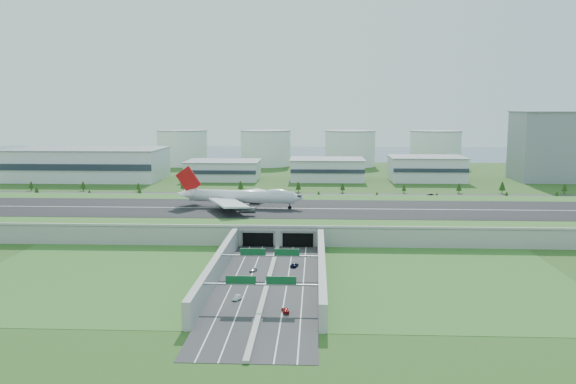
{
  "coord_description": "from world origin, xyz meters",
  "views": [
    {
      "loc": [
        16.06,
        -303.92,
        59.41
      ],
      "look_at": [
        0.36,
        35.0,
        11.72
      ],
      "focal_mm": 38.0,
      "sensor_mm": 36.0,
      "label": 1
    }
  ],
  "objects_px": {
    "car_4": "(67,195)",
    "car_5": "(430,195)",
    "car_6": "(516,199)",
    "boeing_747": "(240,196)",
    "car_7": "(271,194)",
    "fuel_tank_a": "(182,148)",
    "car_2": "(294,265)",
    "car_0": "(253,270)",
    "car_3": "(285,310)",
    "office_tower": "(545,147)",
    "car_1": "(237,297)"
  },
  "relations": [
    {
      "from": "boeing_747",
      "to": "car_0",
      "type": "xyz_separation_m",
      "value": [
        16.09,
        -92.61,
        -13.21
      ]
    },
    {
      "from": "car_4",
      "to": "office_tower",
      "type": "bearing_deg",
      "value": -63.35
    },
    {
      "from": "boeing_747",
      "to": "car_7",
      "type": "bearing_deg",
      "value": 93.15
    },
    {
      "from": "boeing_747",
      "to": "car_1",
      "type": "xyz_separation_m",
      "value": [
        14.5,
        -125.41,
        -13.17
      ]
    },
    {
      "from": "car_4",
      "to": "car_5",
      "type": "relative_size",
      "value": 1.08
    },
    {
      "from": "car_0",
      "to": "car_4",
      "type": "xyz_separation_m",
      "value": [
        -143.1,
        179.55,
        0.17
      ]
    },
    {
      "from": "office_tower",
      "to": "boeing_747",
      "type": "bearing_deg",
      "value": -139.16
    },
    {
      "from": "car_6",
      "to": "car_4",
      "type": "bearing_deg",
      "value": 113.53
    },
    {
      "from": "car_2",
      "to": "car_7",
      "type": "bearing_deg",
      "value": -69.25
    },
    {
      "from": "fuel_tank_a",
      "to": "car_2",
      "type": "height_order",
      "value": "fuel_tank_a"
    },
    {
      "from": "fuel_tank_a",
      "to": "car_0",
      "type": "xyz_separation_m",
      "value": [
        113.51,
        -399.97,
        -16.71
      ]
    },
    {
      "from": "car_4",
      "to": "car_2",
      "type": "bearing_deg",
      "value": -127.64
    },
    {
      "from": "office_tower",
      "to": "car_7",
      "type": "distance_m",
      "value": 235.22
    },
    {
      "from": "car_1",
      "to": "car_3",
      "type": "height_order",
      "value": "car_1"
    },
    {
      "from": "car_6",
      "to": "car_7",
      "type": "relative_size",
      "value": 1.02
    },
    {
      "from": "office_tower",
      "to": "car_4",
      "type": "height_order",
      "value": "office_tower"
    },
    {
      "from": "car_0",
      "to": "car_7",
      "type": "bearing_deg",
      "value": 115.15
    },
    {
      "from": "fuel_tank_a",
      "to": "car_5",
      "type": "xyz_separation_m",
      "value": [
        212.59,
        -207.36,
        -16.63
      ]
    },
    {
      "from": "boeing_747",
      "to": "car_6",
      "type": "xyz_separation_m",
      "value": [
        165.98,
        83.13,
        -13.18
      ]
    },
    {
      "from": "car_7",
      "to": "car_4",
      "type": "bearing_deg",
      "value": -95.48
    },
    {
      "from": "fuel_tank_a",
      "to": "car_5",
      "type": "bearing_deg",
      "value": -44.29
    },
    {
      "from": "car_3",
      "to": "car_4",
      "type": "height_order",
      "value": "car_4"
    },
    {
      "from": "car_6",
      "to": "office_tower",
      "type": "bearing_deg",
      "value": -3.11
    },
    {
      "from": "car_1",
      "to": "car_4",
      "type": "bearing_deg",
      "value": 145.38
    },
    {
      "from": "car_1",
      "to": "car_6",
      "type": "xyz_separation_m",
      "value": [
        151.48,
        208.54,
        -0.02
      ]
    },
    {
      "from": "car_0",
      "to": "car_3",
      "type": "distance_m",
      "value": 45.98
    },
    {
      "from": "office_tower",
      "to": "car_6",
      "type": "xyz_separation_m",
      "value": [
        -56.6,
        -109.23,
        -26.68
      ]
    },
    {
      "from": "boeing_747",
      "to": "car_4",
      "type": "relative_size",
      "value": 13.84
    },
    {
      "from": "car_4",
      "to": "boeing_747",
      "type": "bearing_deg",
      "value": -114.52
    },
    {
      "from": "fuel_tank_a",
      "to": "car_6",
      "type": "xyz_separation_m",
      "value": [
        263.4,
        -224.23,
        -16.68
      ]
    },
    {
      "from": "car_3",
      "to": "car_5",
      "type": "height_order",
      "value": "car_5"
    },
    {
      "from": "car_2",
      "to": "car_4",
      "type": "height_order",
      "value": "car_4"
    },
    {
      "from": "car_2",
      "to": "car_7",
      "type": "relative_size",
      "value": 1.01
    },
    {
      "from": "boeing_747",
      "to": "car_7",
      "type": "xyz_separation_m",
      "value": [
        8.71,
        98.15,
        -13.17
      ]
    },
    {
      "from": "office_tower",
      "to": "car_2",
      "type": "bearing_deg",
      "value": -124.64
    },
    {
      "from": "car_0",
      "to": "car_2",
      "type": "xyz_separation_m",
      "value": [
        14.69,
        7.32,
        0.02
      ]
    },
    {
      "from": "car_7",
      "to": "car_3",
      "type": "bearing_deg",
      "value": -5.02
    },
    {
      "from": "car_5",
      "to": "car_6",
      "type": "xyz_separation_m",
      "value": [
        50.81,
        -16.87,
        -0.06
      ]
    },
    {
      "from": "fuel_tank_a",
      "to": "car_1",
      "type": "xyz_separation_m",
      "value": [
        111.92,
        -432.77,
        -16.67
      ]
    },
    {
      "from": "car_0",
      "to": "car_6",
      "type": "relative_size",
      "value": 0.78
    },
    {
      "from": "car_3",
      "to": "car_6",
      "type": "bearing_deg",
      "value": -134.21
    },
    {
      "from": "office_tower",
      "to": "car_7",
      "type": "relative_size",
      "value": 11.15
    },
    {
      "from": "car_0",
      "to": "car_2",
      "type": "bearing_deg",
      "value": 49.42
    },
    {
      "from": "office_tower",
      "to": "car_2",
      "type": "distance_m",
      "value": 338.51
    },
    {
      "from": "car_2",
      "to": "car_4",
      "type": "bearing_deg",
      "value": -33.61
    },
    {
      "from": "fuel_tank_a",
      "to": "car_1",
      "type": "height_order",
      "value": "fuel_tank_a"
    },
    {
      "from": "office_tower",
      "to": "car_3",
      "type": "xyz_separation_m",
      "value": [
        -192.57,
        -328.79,
        -26.72
      ]
    },
    {
      "from": "car_1",
      "to": "car_7",
      "type": "height_order",
      "value": "car_7"
    },
    {
      "from": "office_tower",
      "to": "car_5",
      "type": "bearing_deg",
      "value": -139.31
    },
    {
      "from": "office_tower",
      "to": "car_5",
      "type": "relative_size",
      "value": 12.01
    }
  ]
}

